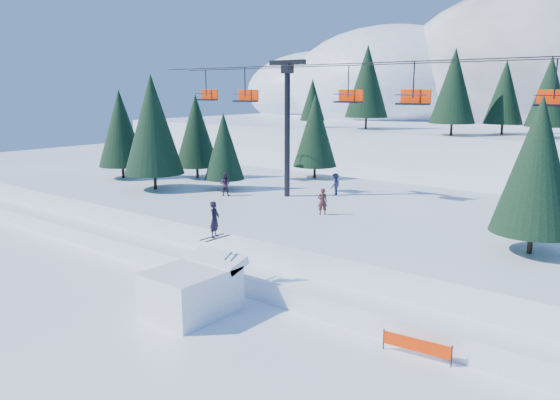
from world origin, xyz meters
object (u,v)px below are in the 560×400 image
Objects in this scene: chairlift at (411,110)px; banner_near at (417,345)px; jump_kicker at (193,288)px; banner_far at (498,352)px.

chairlift is 16.17× the size of banner_near.
jump_kicker reaches higher than banner_far.
jump_kicker is at bearing -101.74° from chairlift.
banner_near is 1.01× the size of banner_far.
chairlift is at bearing 117.48° from banner_near.
chairlift is 16.32× the size of banner_far.
chairlift reaches higher than banner_far.
banner_near is (7.10, -13.65, -8.78)m from chairlift.
chairlift is 17.99m from banner_far.
chairlift is at bearing 78.26° from jump_kicker.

